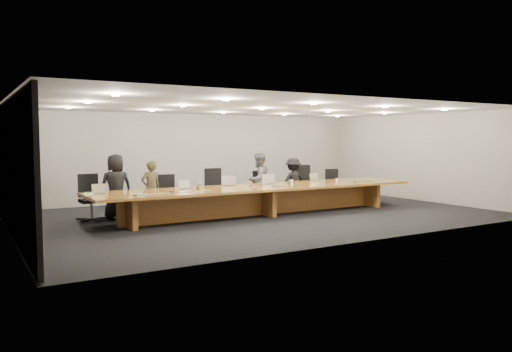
% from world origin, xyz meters
% --- Properties ---
extents(ground, '(12.00, 12.00, 0.00)m').
position_xyz_m(ground, '(0.00, 0.00, 0.00)').
color(ground, black).
rests_on(ground, ground).
extents(back_wall, '(12.00, 0.02, 2.80)m').
position_xyz_m(back_wall, '(0.00, 4.00, 1.40)').
color(back_wall, silver).
rests_on(back_wall, ground).
extents(left_wall_panel, '(0.08, 7.84, 2.74)m').
position_xyz_m(left_wall_panel, '(-5.94, 0.00, 1.37)').
color(left_wall_panel, black).
rests_on(left_wall_panel, ground).
extents(conference_table, '(9.00, 1.80, 0.75)m').
position_xyz_m(conference_table, '(0.00, 0.00, 0.52)').
color(conference_table, '#905D1F').
rests_on(conference_table, ground).
extents(chair_far_left, '(0.63, 0.63, 1.16)m').
position_xyz_m(chair_far_left, '(-4.09, 1.29, 0.58)').
color(chair_far_left, black).
rests_on(chair_far_left, ground).
extents(chair_left, '(0.57, 0.57, 1.07)m').
position_xyz_m(chair_left, '(-2.08, 1.30, 0.54)').
color(chair_left, black).
rests_on(chair_left, ground).
extents(chair_mid_left, '(0.64, 0.64, 1.19)m').
position_xyz_m(chair_mid_left, '(-0.67, 1.33, 0.60)').
color(chair_mid_left, black).
rests_on(chair_mid_left, ground).
extents(chair_mid_right, '(0.61, 0.61, 1.08)m').
position_xyz_m(chair_mid_right, '(0.80, 1.25, 0.54)').
color(chair_mid_right, black).
rests_on(chair_mid_right, ground).
extents(chair_right, '(0.70, 0.70, 1.21)m').
position_xyz_m(chair_right, '(2.38, 1.26, 0.60)').
color(chair_right, black).
rests_on(chair_right, ground).
extents(chair_far_right, '(0.65, 0.65, 1.05)m').
position_xyz_m(chair_far_right, '(3.51, 1.26, 0.52)').
color(chair_far_right, black).
rests_on(chair_far_right, ground).
extents(person_a, '(0.80, 0.52, 1.63)m').
position_xyz_m(person_a, '(-3.51, 1.22, 0.81)').
color(person_a, black).
rests_on(person_a, ground).
extents(person_b, '(0.56, 0.39, 1.44)m').
position_xyz_m(person_b, '(-2.63, 1.16, 0.72)').
color(person_b, '#37331E').
rests_on(person_b, ground).
extents(person_c, '(0.90, 0.77, 1.59)m').
position_xyz_m(person_c, '(0.61, 1.16, 0.80)').
color(person_c, '#555557').
rests_on(person_c, ground).
extents(person_d, '(0.94, 0.57, 1.42)m').
position_xyz_m(person_d, '(1.86, 1.21, 0.71)').
color(person_d, black).
rests_on(person_d, ground).
extents(laptop_a, '(0.30, 0.23, 0.23)m').
position_xyz_m(laptop_a, '(-4.13, 0.28, 0.87)').
color(laptop_a, tan).
rests_on(laptop_a, conference_table).
extents(laptop_b, '(0.32, 0.25, 0.24)m').
position_xyz_m(laptop_b, '(-2.02, 0.28, 0.87)').
color(laptop_b, '#C2B794').
rests_on(laptop_b, conference_table).
extents(laptop_c, '(0.44, 0.39, 0.28)m').
position_xyz_m(laptop_c, '(-0.75, 0.42, 0.89)').
color(laptop_c, tan).
rests_on(laptop_c, conference_table).
extents(laptop_d, '(0.43, 0.37, 0.29)m').
position_xyz_m(laptop_d, '(0.43, 0.29, 0.89)').
color(laptop_d, tan).
rests_on(laptop_d, conference_table).
extents(laptop_e, '(0.33, 0.25, 0.25)m').
position_xyz_m(laptop_e, '(2.11, 0.38, 0.87)').
color(laptop_e, '#BEB291').
rests_on(laptop_e, conference_table).
extents(water_bottle, '(0.07, 0.07, 0.21)m').
position_xyz_m(water_bottle, '(-1.66, 0.26, 0.85)').
color(water_bottle, '#A9B9B3').
rests_on(water_bottle, conference_table).
extents(amber_mug, '(0.09, 0.09, 0.09)m').
position_xyz_m(amber_mug, '(-1.79, 0.10, 0.80)').
color(amber_mug, brown).
rests_on(amber_mug, conference_table).
extents(paper_cup_near, '(0.10, 0.10, 0.10)m').
position_xyz_m(paper_cup_near, '(1.19, 0.32, 0.80)').
color(paper_cup_near, white).
rests_on(paper_cup_near, conference_table).
extents(paper_cup_far, '(0.09, 0.09, 0.09)m').
position_xyz_m(paper_cup_far, '(2.67, 0.15, 0.79)').
color(paper_cup_far, silver).
rests_on(paper_cup_far, conference_table).
extents(notepad, '(0.31, 0.26, 0.02)m').
position_xyz_m(notepad, '(-4.35, 0.37, 0.76)').
color(notepad, white).
rests_on(notepad, conference_table).
extents(lime_gadget, '(0.19, 0.14, 0.03)m').
position_xyz_m(lime_gadget, '(-4.36, 0.38, 0.78)').
color(lime_gadget, green).
rests_on(lime_gadget, notepad).
extents(av_box, '(0.27, 0.23, 0.03)m').
position_xyz_m(av_box, '(-3.46, -0.50, 0.77)').
color(av_box, '#B8B9BE').
rests_on(av_box, conference_table).
extents(mic_left, '(0.16, 0.16, 0.03)m').
position_xyz_m(mic_left, '(-2.63, -0.29, 0.77)').
color(mic_left, black).
rests_on(mic_left, conference_table).
extents(mic_center, '(0.11, 0.11, 0.03)m').
position_xyz_m(mic_center, '(0.14, -0.35, 0.76)').
color(mic_center, black).
rests_on(mic_center, conference_table).
extents(mic_right, '(0.14, 0.14, 0.03)m').
position_xyz_m(mic_right, '(2.93, -0.33, 0.76)').
color(mic_right, black).
rests_on(mic_right, conference_table).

